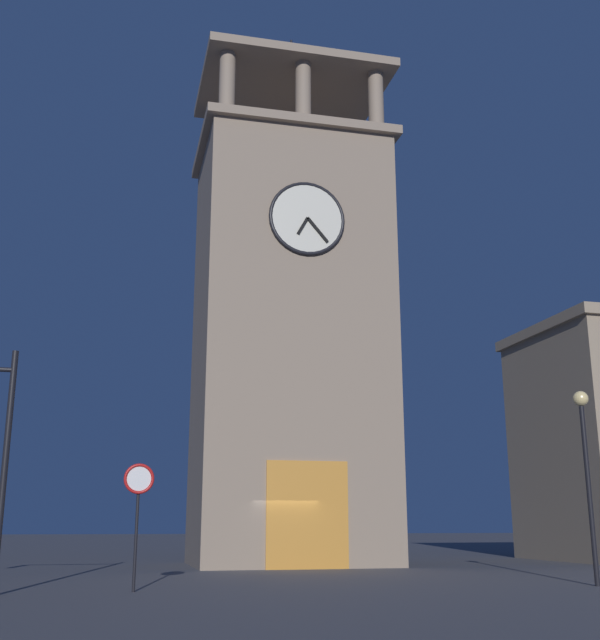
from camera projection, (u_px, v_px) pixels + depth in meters
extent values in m
plane|color=#4C4C51|center=(281.00, 569.00, 29.57)|extent=(200.00, 200.00, 0.00)
cube|color=gray|center=(290.00, 347.00, 34.27)|extent=(8.02, 6.20, 18.33)
cube|color=gray|center=(291.00, 153.00, 36.64)|extent=(8.62, 6.80, 0.40)
cylinder|color=gray|center=(376.00, 103.00, 35.47)|extent=(0.70, 0.70, 2.97)
cylinder|color=gray|center=(303.00, 94.00, 34.72)|extent=(0.70, 0.70, 2.97)
cylinder|color=gray|center=(227.00, 84.00, 33.96)|extent=(0.70, 0.70, 2.97)
cylinder|color=gray|center=(345.00, 152.00, 40.18)|extent=(0.70, 0.70, 2.97)
cylinder|color=gray|center=(280.00, 145.00, 39.42)|extent=(0.70, 0.70, 2.97)
cylinder|color=gray|center=(213.00, 137.00, 38.66)|extent=(0.70, 0.70, 2.97)
cube|color=gray|center=(291.00, 89.00, 37.49)|extent=(8.62, 6.80, 0.40)
cylinder|color=black|center=(291.00, 63.00, 37.86)|extent=(0.12, 0.12, 2.47)
cylinder|color=silver|center=(307.00, 219.00, 32.52)|extent=(3.11, 0.12, 3.11)
torus|color=black|center=(307.00, 218.00, 32.50)|extent=(3.27, 0.16, 3.27)
cube|color=black|center=(303.00, 226.00, 32.28)|extent=(0.52, 0.06, 0.81)
cube|color=black|center=(318.00, 230.00, 32.39)|extent=(0.95, 0.06, 1.08)
cube|color=orange|center=(307.00, 514.00, 29.59)|extent=(3.20, 0.24, 4.00)
cylinder|color=black|center=(5.00, 469.00, 19.22)|extent=(0.16, 0.16, 5.95)
cylinder|color=black|center=(589.00, 494.00, 21.94)|extent=(0.14, 0.14, 4.95)
sphere|color=#F9DB8C|center=(581.00, 399.00, 22.62)|extent=(0.44, 0.44, 0.44)
cylinder|color=black|center=(136.00, 532.00, 19.87)|extent=(0.08, 0.08, 2.88)
cylinder|color=white|center=(139.00, 479.00, 20.17)|extent=(0.70, 0.04, 0.70)
torus|color=red|center=(139.00, 479.00, 20.15)|extent=(0.78, 0.08, 0.78)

